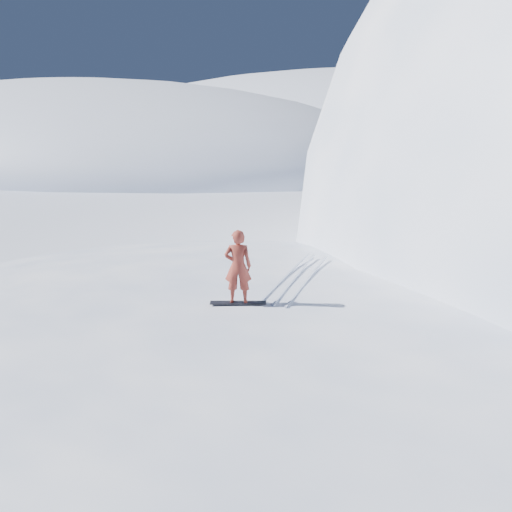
{
  "coord_description": "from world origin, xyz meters",
  "views": [
    {
      "loc": [
        6.94,
        -11.55,
        7.2
      ],
      "look_at": [
        -0.55,
        2.09,
        3.5
      ],
      "focal_mm": 40.0,
      "sensor_mm": 36.0,
      "label": 1
    }
  ],
  "objects": [
    {
      "name": "near_ridge",
      "position": [
        1.0,
        3.0,
        0.0
      ],
      "size": [
        36.0,
        28.0,
        4.8
      ],
      "primitive_type": "ellipsoid",
      "color": "white",
      "rests_on": "ground"
    },
    {
      "name": "far_ridge_c",
      "position": [
        -40.0,
        110.0,
        0.0
      ],
      "size": [
        140.0,
        90.0,
        36.0
      ],
      "primitive_type": "ellipsoid",
      "color": "white",
      "rests_on": "ground"
    },
    {
      "name": "vapor_plume",
      "position": [
        -44.15,
        47.85,
        0.0
      ],
      "size": [
        10.29,
        8.23,
        7.2
      ],
      "primitive_type": "ellipsoid",
      "color": "white",
      "rests_on": "ground"
    },
    {
      "name": "far_ridge_a",
      "position": [
        -70.0,
        60.0,
        0.0
      ],
      "size": [
        120.0,
        70.0,
        28.0
      ],
      "primitive_type": "ellipsoid",
      "color": "white",
      "rests_on": "ground"
    },
    {
      "name": "wind_bumps",
      "position": [
        -0.56,
        2.12,
        0.0
      ],
      "size": [
        16.0,
        14.4,
        1.0
      ],
      "color": "white",
      "rests_on": "ground"
    },
    {
      "name": "snowboarder",
      "position": [
        -0.55,
        1.09,
        3.42
      ],
      "size": [
        0.87,
        0.77,
        1.99
      ],
      "primitive_type": "imported",
      "rotation": [
        0.0,
        0.0,
        3.64
      ],
      "color": "maroon",
      "rests_on": "snowboard"
    },
    {
      "name": "ground",
      "position": [
        0.0,
        0.0,
        0.0
      ],
      "size": [
        400.0,
        400.0,
        0.0
      ],
      "primitive_type": "plane",
      "color": "white",
      "rests_on": "ground"
    },
    {
      "name": "snowboard",
      "position": [
        -0.55,
        1.09,
        2.41
      ],
      "size": [
        1.47,
        0.98,
        0.03
      ],
      "primitive_type": "cube",
      "rotation": [
        0.0,
        0.0,
        0.5
      ],
      "color": "black",
      "rests_on": "near_ridge"
    },
    {
      "name": "board_tracks",
      "position": [
        -0.27,
        4.31,
        2.42
      ],
      "size": [
        2.01,
        5.9,
        0.04
      ],
      "color": "silver",
      "rests_on": "ground"
    }
  ]
}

